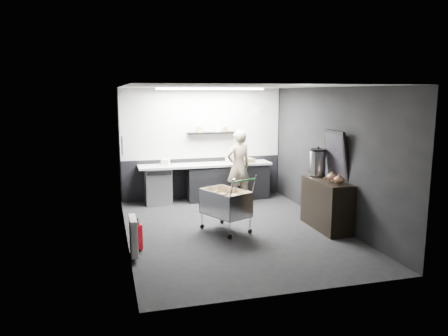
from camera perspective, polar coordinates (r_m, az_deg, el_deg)
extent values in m
plane|color=black|center=(8.42, 1.33, -8.10)|extent=(5.50, 5.50, 0.00)
plane|color=silver|center=(8.01, 1.41, 10.59)|extent=(5.50, 5.50, 0.00)
plane|color=black|center=(10.75, -2.84, 3.20)|extent=(5.50, 0.00, 5.50)
plane|color=black|center=(5.58, 9.49, -3.22)|extent=(5.50, 0.00, 5.50)
plane|color=black|center=(7.78, -12.89, 0.39)|extent=(0.00, 5.50, 5.50)
plane|color=black|center=(8.88, 13.83, 1.51)|extent=(0.00, 5.50, 5.50)
cube|color=silver|center=(10.68, -2.83, 5.85)|extent=(3.95, 0.02, 1.70)
cube|color=black|center=(10.86, -2.77, -1.27)|extent=(3.95, 0.02, 1.00)
cube|color=black|center=(10.64, -1.64, 4.60)|extent=(1.20, 0.22, 0.04)
cylinder|color=white|center=(11.04, 4.34, 7.53)|extent=(0.20, 0.03, 0.20)
cube|color=white|center=(9.04, -13.18, 2.96)|extent=(0.02, 0.30, 0.40)
cube|color=#B41631|center=(9.03, -13.17, 3.40)|extent=(0.02, 0.22, 0.10)
cube|color=white|center=(7.15, -11.77, -8.68)|extent=(0.10, 0.50, 0.60)
cube|color=white|center=(9.80, -1.75, 10.29)|extent=(2.40, 0.20, 0.04)
cube|color=black|center=(10.71, 0.46, -1.83)|extent=(2.00, 0.56, 0.85)
cube|color=beige|center=(10.50, -2.42, 0.42)|extent=(3.20, 0.60, 0.05)
cube|color=#9EA0A5|center=(10.39, -8.60, -2.31)|extent=(0.60, 0.58, 0.85)
cube|color=black|center=(10.03, -8.45, -0.68)|extent=(0.56, 0.02, 0.10)
imported|color=#BBB194|center=(10.24, 1.91, 0.16)|extent=(0.72, 0.56, 1.74)
cube|color=silver|center=(8.28, 0.21, -6.06)|extent=(0.90, 1.06, 0.02)
cube|color=silver|center=(8.15, -1.69, -4.66)|extent=(0.40, 0.82, 0.47)
cube|color=silver|center=(8.30, 2.08, -4.40)|extent=(0.40, 0.82, 0.47)
cube|color=silver|center=(7.81, 1.07, -5.30)|extent=(0.53, 0.26, 0.47)
cube|color=silver|center=(8.63, -0.57, -3.83)|extent=(0.53, 0.26, 0.47)
cylinder|color=silver|center=(7.88, -0.76, -8.00)|extent=(0.02, 0.02, 0.32)
cylinder|color=silver|center=(8.02, 2.73, -7.70)|extent=(0.02, 0.02, 0.32)
cylinder|color=silver|center=(8.64, -2.12, -6.39)|extent=(0.02, 0.02, 0.32)
cylinder|color=silver|center=(8.76, 1.08, -6.15)|extent=(0.02, 0.02, 0.32)
cylinder|color=green|center=(7.64, 1.21, -1.79)|extent=(0.54, 0.27, 0.03)
cube|color=olive|center=(8.29, -0.83, -4.52)|extent=(0.36, 0.39, 0.40)
cube|color=olive|center=(8.15, 1.45, -4.93)|extent=(0.33, 0.37, 0.36)
cylinder|color=black|center=(7.93, -0.76, -8.94)|extent=(0.09, 0.06, 0.08)
cylinder|color=black|center=(8.68, -2.12, -7.26)|extent=(0.09, 0.06, 0.08)
cylinder|color=black|center=(8.06, 2.73, -8.63)|extent=(0.09, 0.06, 0.08)
cylinder|color=black|center=(8.80, 1.08, -7.01)|extent=(0.09, 0.06, 0.08)
cube|color=black|center=(8.63, 13.23, -4.65)|extent=(0.47, 1.26, 0.95)
cylinder|color=silver|center=(8.84, 12.12, 0.63)|extent=(0.32, 0.32, 0.48)
cylinder|color=black|center=(8.81, 12.18, 2.33)|extent=(0.32, 0.32, 0.04)
sphere|color=black|center=(8.80, 12.19, 2.60)|extent=(0.05, 0.05, 0.05)
ellipsoid|color=brown|center=(8.37, 13.89, -1.20)|extent=(0.19, 0.19, 0.15)
ellipsoid|color=brown|center=(8.15, 14.79, -1.54)|extent=(0.19, 0.19, 0.15)
cube|color=black|center=(8.59, 14.47, 1.69)|extent=(0.21, 0.74, 0.94)
cube|color=black|center=(8.57, 14.32, 1.68)|extent=(0.15, 0.63, 0.81)
cylinder|color=red|center=(7.45, -11.17, -8.79)|extent=(0.16, 0.16, 0.43)
cone|color=black|center=(7.37, -11.24, -7.01)|extent=(0.11, 0.11, 0.06)
cylinder|color=black|center=(7.36, -11.25, -6.69)|extent=(0.03, 0.03, 0.06)
cube|color=#937E4E|center=(10.68, 2.48, 0.99)|extent=(0.56, 0.47, 0.10)
cylinder|color=silver|center=(10.62, 0.74, 1.26)|extent=(0.21, 0.21, 0.21)
cube|color=white|center=(10.26, -7.65, 0.71)|extent=(0.22, 0.20, 0.16)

